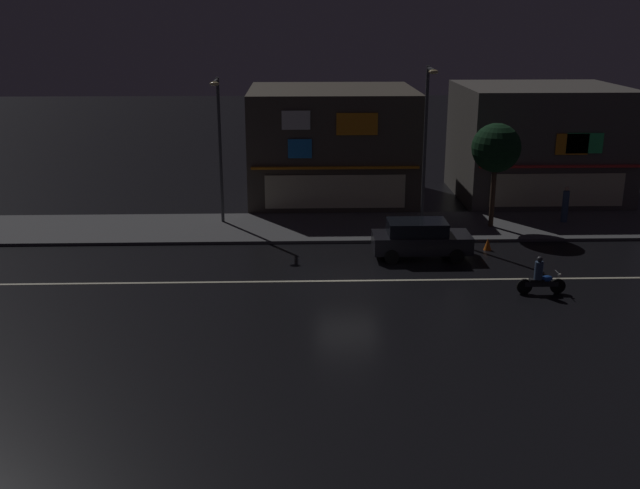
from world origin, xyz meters
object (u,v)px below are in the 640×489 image
Objects in this scene: streetlamp_mid at (426,138)px; motorcycle_following at (540,278)px; parked_car_near_kerb at (420,238)px; streetlamp_west at (219,139)px; traffic_cone at (488,244)px; pedestrian_on_sidewalk at (565,205)px.

motorcycle_following is (3.24, -8.12, -4.12)m from streetlamp_mid.
parked_car_near_kerb is 2.26× the size of motorcycle_following.
streetlamp_mid is 5.28m from parked_car_near_kerb.
traffic_cone is at bearing -19.79° from streetlamp_west.
streetlamp_west reaches higher than parked_car_near_kerb.
streetlamp_mid reaches higher than motorcycle_following.
motorcycle_following is at bearing -83.37° from traffic_cone.
parked_car_near_kerb is (-8.25, -5.10, -0.13)m from pedestrian_on_sidewalk.
streetlamp_west is 17.82m from pedestrian_on_sidewalk.
motorcycle_following is at bearing -37.37° from streetlamp_west.
streetlamp_mid is (9.92, -1.93, 0.35)m from streetlamp_west.
pedestrian_on_sidewalk is 6.52m from traffic_cone.
motorcycle_following is at bearing -49.58° from parked_car_near_kerb.
motorcycle_following reaches higher than traffic_cone.
pedestrian_on_sidewalk is 0.43× the size of parked_car_near_kerb.
streetlamp_west reaches higher than motorcycle_following.
pedestrian_on_sidewalk is 3.33× the size of traffic_cone.
pedestrian_on_sidewalk reaches higher than motorcycle_following.
streetlamp_west reaches higher than pedestrian_on_sidewalk.
pedestrian_on_sidewalk is at bearing -1.14° from streetlamp_west.
streetlamp_west is 13.93m from traffic_cone.
streetlamp_west reaches higher than traffic_cone.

